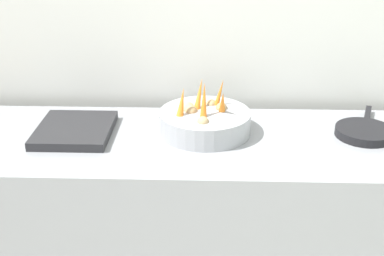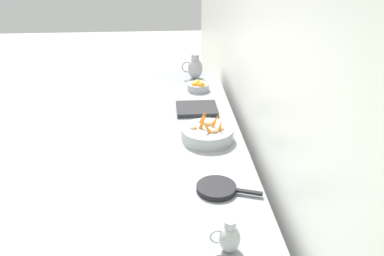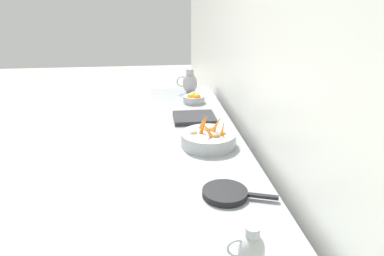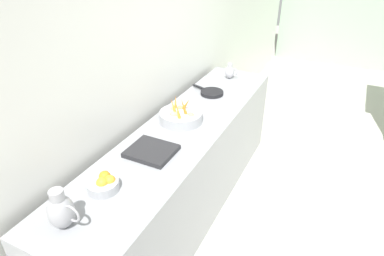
# 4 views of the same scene
# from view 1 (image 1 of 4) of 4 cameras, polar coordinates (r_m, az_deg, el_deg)

# --- Properties ---
(prep_counter) EXTENTS (0.67, 3.03, 0.94)m
(prep_counter) POSITION_cam_1_polar(r_m,az_deg,el_deg) (2.33, -0.65, -11.65)
(prep_counter) COLOR gray
(prep_counter) RESTS_ON ground_plane
(vegetable_colander) EXTENTS (0.38, 0.38, 0.23)m
(vegetable_colander) POSITION_cam_1_polar(r_m,az_deg,el_deg) (2.13, 1.39, 0.79)
(vegetable_colander) COLOR #9EA0A5
(vegetable_colander) RESTS_ON prep_counter
(counter_sink_basin) EXTENTS (0.34, 0.30, 0.04)m
(counter_sink_basin) POSITION_cam_1_polar(r_m,az_deg,el_deg) (2.18, -12.77, -0.21)
(counter_sink_basin) COLOR #232326
(counter_sink_basin) RESTS_ON prep_counter
(skillet_on_counter) EXTENTS (0.38, 0.24, 0.03)m
(skillet_on_counter) POSITION_cam_1_polar(r_m,az_deg,el_deg) (2.23, 18.46, -0.37)
(skillet_on_counter) COLOR black
(skillet_on_counter) RESTS_ON prep_counter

